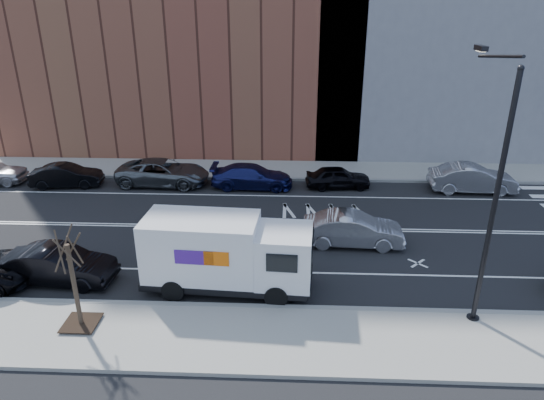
{
  "coord_description": "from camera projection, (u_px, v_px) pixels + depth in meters",
  "views": [
    {
      "loc": [
        0.36,
        -22.21,
        10.86
      ],
      "look_at": [
        -0.61,
        0.34,
        1.4
      ],
      "focal_mm": 32.0,
      "sensor_mm": 36.0,
      "label": 1
    }
  ],
  "objects": [
    {
      "name": "ground",
      "position": [
        284.0,
        228.0,
        24.68
      ],
      "size": [
        120.0,
        120.0,
        0.0
      ],
      "primitive_type": "plane",
      "color": "black",
      "rests_on": "ground"
    },
    {
      "name": "sidewalk_near",
      "position": [
        278.0,
        339.0,
        16.54
      ],
      "size": [
        44.0,
        3.6,
        0.15
      ],
      "primitive_type": "cube",
      "color": "gray",
      "rests_on": "ground"
    },
    {
      "name": "sidewalk_far",
      "position": [
        286.0,
        170.0,
        32.76
      ],
      "size": [
        44.0,
        3.6,
        0.15
      ],
      "primitive_type": "cube",
      "color": "gray",
      "rests_on": "ground"
    },
    {
      "name": "curb_near",
      "position": [
        280.0,
        308.0,
        18.2
      ],
      "size": [
        44.0,
        0.25,
        0.17
      ],
      "primitive_type": "cube",
      "color": "gray",
      "rests_on": "ground"
    },
    {
      "name": "curb_far",
      "position": [
        286.0,
        179.0,
        31.1
      ],
      "size": [
        44.0,
        0.25,
        0.17
      ],
      "primitive_type": "cube",
      "color": "gray",
      "rests_on": "ground"
    },
    {
      "name": "road_markings",
      "position": [
        284.0,
        228.0,
        24.68
      ],
      "size": [
        40.0,
        8.6,
        0.01
      ],
      "primitive_type": null,
      "color": "white",
      "rests_on": "ground"
    },
    {
      "name": "streetlight",
      "position": [
        492.0,
        186.0,
        16.07
      ],
      "size": [
        0.44,
        4.02,
        9.34
      ],
      "color": "black",
      "rests_on": "ground"
    },
    {
      "name": "street_tree",
      "position": [
        76.0,
        293.0,
        16.66
      ],
      "size": [
        1.2,
        1.2,
        3.75
      ],
      "color": "black",
      "rests_on": "ground"
    },
    {
      "name": "fedex_van",
      "position": [
        226.0,
        253.0,
        18.99
      ],
      "size": [
        6.8,
        2.71,
        3.05
      ],
      "rotation": [
        0.0,
        0.0,
        -0.06
      ],
      "color": "black",
      "rests_on": "ground"
    },
    {
      "name": "far_parked_b",
      "position": [
        66.0,
        176.0,
        29.88
      ],
      "size": [
        4.41,
        2.01,
        1.4
      ],
      "primitive_type": "imported",
      "rotation": [
        0.0,
        0.0,
        1.7
      ],
      "color": "black",
      "rests_on": "ground"
    },
    {
      "name": "far_parked_c",
      "position": [
        163.0,
        172.0,
        30.18
      ],
      "size": [
        5.8,
        2.91,
        1.58
      ],
      "primitive_type": "imported",
      "rotation": [
        0.0,
        0.0,
        1.52
      ],
      "color": "#55595E",
      "rests_on": "ground"
    },
    {
      "name": "far_parked_d",
      "position": [
        252.0,
        176.0,
        29.7
      ],
      "size": [
        5.0,
        2.1,
        1.44
      ],
      "primitive_type": "imported",
      "rotation": [
        0.0,
        0.0,
        1.56
      ],
      "color": "navy",
      "rests_on": "ground"
    },
    {
      "name": "far_parked_e",
      "position": [
        338.0,
        177.0,
        29.7
      ],
      "size": [
        4.04,
        1.89,
        1.34
      ],
      "primitive_type": "imported",
      "rotation": [
        0.0,
        0.0,
        1.65
      ],
      "color": "black",
      "rests_on": "ground"
    },
    {
      "name": "far_parked_f",
      "position": [
        472.0,
        179.0,
        29.03
      ],
      "size": [
        5.07,
        1.91,
        1.65
      ],
      "primitive_type": "imported",
      "rotation": [
        0.0,
        0.0,
        1.54
      ],
      "color": "#9B9B9F",
      "rests_on": "ground"
    },
    {
      "name": "driving_sedan",
      "position": [
        353.0,
        229.0,
        22.77
      ],
      "size": [
        4.77,
        1.82,
        1.55
      ],
      "primitive_type": "imported",
      "rotation": [
        0.0,
        0.0,
        1.53
      ],
      "color": "#A6A6AB",
      "rests_on": "ground"
    },
    {
      "name": "near_parked_rear_a",
      "position": [
        58.0,
        265.0,
        19.76
      ],
      "size": [
        4.72,
        1.94,
        1.52
      ],
      "primitive_type": "imported",
      "rotation": [
        0.0,
        0.0,
        1.5
      ],
      "color": "black",
      "rests_on": "ground"
    }
  ]
}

